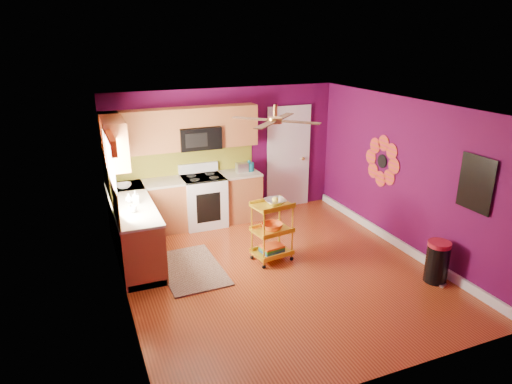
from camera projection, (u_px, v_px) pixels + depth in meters
name	position (u px, v px, depth m)	size (l,w,h in m)	color
ground	(279.00, 270.00, 7.00)	(5.00, 5.00, 0.00)	maroon
room_envelope	(282.00, 168.00, 6.47)	(4.54, 5.04, 2.52)	#51093F
lower_cabinets	(165.00, 215.00, 7.96)	(2.81, 2.31, 0.94)	brown
electric_range	(203.00, 200.00, 8.54)	(0.76, 0.66, 1.13)	white
upper_cabinetry	(162.00, 134.00, 7.86)	(2.80, 2.30, 1.26)	brown
left_window	(110.00, 159.00, 6.55)	(0.08, 1.35, 1.08)	white
panel_door	(288.00, 159.00, 9.31)	(0.95, 0.11, 2.15)	white
right_wall_art	(420.00, 170.00, 7.03)	(0.04, 2.74, 1.04)	black
ceiling_fan	(275.00, 120.00, 6.42)	(1.01, 1.01, 0.26)	#BF8C3F
shag_rug	(191.00, 269.00, 7.02)	(0.88, 1.44, 0.02)	black
rolling_cart	(272.00, 228.00, 7.15)	(0.65, 0.51, 1.06)	gold
trash_can	(437.00, 262.00, 6.60)	(0.43, 0.43, 0.63)	black
teal_kettle	(249.00, 167.00, 8.74)	(0.18, 0.18, 0.21)	teal
toaster	(242.00, 168.00, 8.66)	(0.22, 0.15, 0.18)	beige
soap_bottle_a	(135.00, 197.00, 7.06)	(0.09, 0.10, 0.21)	#EA3F72
soap_bottle_b	(129.00, 198.00, 7.10)	(0.12, 0.12, 0.15)	white
counter_dish	(123.00, 186.00, 7.80)	(0.27, 0.27, 0.07)	white
counter_cup	(133.00, 209.00, 6.72)	(0.12, 0.12, 0.10)	white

